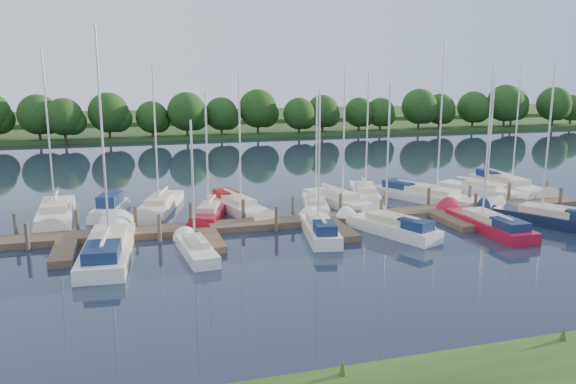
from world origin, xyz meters
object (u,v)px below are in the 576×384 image
object	(u,v)px
sailboat_n_5	(316,207)
dock	(327,222)
motorboat	(110,209)
sailboat_n_0	(56,215)
sailboat_s_2	(319,231)

from	to	relation	value
sailboat_n_5	dock	bearing A→B (deg)	95.97
motorboat	dock	bearing A→B (deg)	167.60
dock	sailboat_n_5	world-z (taller)	sailboat_n_5
sailboat_n_0	motorboat	distance (m)	3.56
sailboat_n_0	sailboat_n_5	xyz separation A→B (m)	(17.88, -2.42, -0.01)
dock	sailboat_s_2	xyz separation A→B (m)	(-1.39, -2.44, 0.14)
sailboat_n_5	sailboat_n_0	bearing A→B (deg)	6.90
sailboat_n_0	motorboat	xyz separation A→B (m)	(3.52, 0.48, 0.09)
sailboat_n_5	sailboat_s_2	size ratio (longest dim) A/B	0.93
dock	motorboat	bearing A→B (deg)	153.09
sailboat_n_0	motorboat	world-z (taller)	sailboat_n_0
motorboat	sailboat_s_2	world-z (taller)	sailboat_s_2
motorboat	sailboat_n_0	bearing A→B (deg)	22.34
dock	sailboat_n_5	bearing A→B (deg)	81.37
dock	sailboat_n_5	size ratio (longest dim) A/B	4.62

